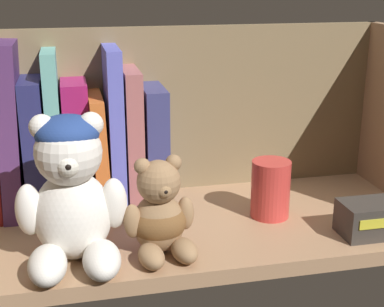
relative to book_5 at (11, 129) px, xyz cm
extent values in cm
cube|color=#A87F5B|center=(19.90, -9.98, -13.21)|extent=(71.96, 26.72, 2.00)
cube|color=olive|center=(19.90, 3.98, -0.43)|extent=(74.36, 1.20, 27.57)
cube|color=#4E2B5E|center=(0.00, 0.00, 0.00)|extent=(3.45, 11.56, 24.50)
cube|color=navy|center=(3.05, 0.00, -2.54)|extent=(2.91, 11.74, 19.35)
cube|color=#66AFA6|center=(5.79, 0.00, -0.66)|extent=(1.97, 10.48, 23.09)
cube|color=#9A1A57|center=(8.87, 0.00, -2.85)|extent=(3.56, 9.03, 18.72)
cube|color=#CE6529|center=(11.91, 0.00, -3.78)|extent=(2.43, 13.94, 16.92)
cube|color=#5C61CC|center=(14.19, 0.00, -0.50)|extent=(2.03, 13.79, 23.42)
cube|color=#A35C5C|center=(16.69, 0.00, -2.05)|extent=(2.34, 13.20, 20.32)
cube|color=navy|center=(19.75, 0.00, -3.41)|extent=(3.17, 12.10, 17.60)
ellipsoid|color=white|center=(7.69, -16.09, -6.75)|extent=(9.28, 8.52, 10.92)
sphere|color=white|center=(7.68, -16.64, 1.29)|extent=(7.77, 7.77, 7.77)
sphere|color=white|center=(4.97, -16.03, 4.32)|extent=(2.91, 2.91, 2.91)
sphere|color=white|center=(10.41, -16.15, 4.32)|extent=(2.91, 2.91, 2.91)
sphere|color=white|center=(7.62, -19.39, 0.82)|extent=(2.91, 2.91, 2.91)
sphere|color=black|center=(7.60, -20.41, 0.90)|extent=(1.02, 1.02, 1.02)
ellipsoid|color=white|center=(4.58, -21.21, -10.27)|extent=(4.53, 7.37, 3.88)
ellipsoid|color=white|center=(10.58, -21.34, -10.27)|extent=(4.53, 7.37, 3.88)
ellipsoid|color=white|center=(2.76, -16.53, -5.38)|extent=(3.22, 3.22, 6.31)
ellipsoid|color=white|center=(12.59, -16.74, -5.38)|extent=(3.22, 3.22, 6.31)
ellipsoid|color=navy|center=(7.69, -16.09, 3.42)|extent=(7.38, 7.38, 4.27)
ellipsoid|color=#93704C|center=(17.90, -16.84, -8.46)|extent=(6.37, 5.85, 7.50)
sphere|color=#93704C|center=(17.95, -17.21, -2.94)|extent=(5.33, 5.33, 5.33)
sphere|color=#93704C|center=(16.05, -17.09, -0.86)|extent=(2.00, 2.00, 2.00)
sphere|color=#93704C|center=(19.75, -16.58, -0.86)|extent=(2.00, 2.00, 2.00)
sphere|color=#9B754E|center=(18.21, -19.08, -3.26)|extent=(2.00, 2.00, 2.00)
sphere|color=black|center=(18.31, -19.77, -3.21)|extent=(0.70, 0.70, 0.70)
ellipsoid|color=#93704C|center=(16.34, -20.65, -10.88)|extent=(3.66, 5.36, 2.67)
ellipsoid|color=#93704C|center=(20.43, -20.08, -10.88)|extent=(3.66, 5.36, 2.67)
ellipsoid|color=#93704C|center=(14.61, -17.67, -7.52)|extent=(2.44, 2.44, 4.33)
ellipsoid|color=#93704C|center=(21.29, -16.74, -7.52)|extent=(2.44, 2.44, 4.33)
ellipsoid|color=brown|center=(17.90, -16.84, -8.27)|extent=(6.90, 6.37, 5.25)
cylinder|color=#C63833|center=(34.98, -9.89, -8.11)|extent=(5.48, 5.48, 8.19)
cube|color=#38332D|center=(47.65, -18.47, -9.95)|extent=(11.64, 5.35, 4.51)
camera|label=1|loc=(8.25, -78.46, 20.69)|focal=51.93mm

